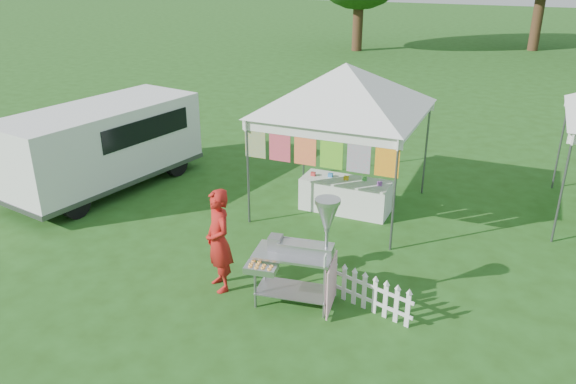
% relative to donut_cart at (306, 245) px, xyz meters
% --- Properties ---
extents(ground, '(120.00, 120.00, 0.00)m').
position_rel_donut_cart_xyz_m(ground, '(-0.68, 0.16, -1.04)').
color(ground, '#234B15').
rests_on(ground, ground).
extents(canopy_main, '(4.24, 4.24, 3.45)m').
position_rel_donut_cart_xyz_m(canopy_main, '(-0.68, 3.66, 1.95)').
color(canopy_main, '#59595E').
rests_on(canopy_main, ground).
extents(donut_cart, '(1.28, 1.03, 1.76)m').
position_rel_donut_cart_xyz_m(donut_cart, '(0.00, 0.00, 0.00)').
color(donut_cart, gray).
rests_on(donut_cart, ground).
extents(vendor, '(0.72, 0.69, 1.67)m').
position_rel_donut_cart_xyz_m(vendor, '(-1.42, -0.06, -0.20)').
color(vendor, '#B01915').
rests_on(vendor, ground).
extents(cargo_van, '(2.56, 4.74, 1.87)m').
position_rel_donut_cart_xyz_m(cargo_van, '(-5.88, 2.68, -0.03)').
color(cargo_van, white).
rests_on(cargo_van, ground).
extents(picket_fence, '(1.39, 0.42, 0.56)m').
position_rel_donut_cart_xyz_m(picket_fence, '(0.91, 0.27, -0.75)').
color(picket_fence, white).
rests_on(picket_fence, ground).
extents(display_table, '(1.80, 0.70, 0.68)m').
position_rel_donut_cart_xyz_m(display_table, '(-0.54, 3.52, -0.70)').
color(display_table, white).
rests_on(display_table, ground).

